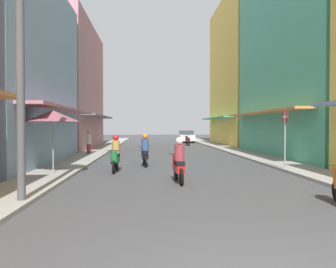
{
  "coord_description": "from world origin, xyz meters",
  "views": [
    {
      "loc": [
        -1.44,
        -3.88,
        1.94
      ],
      "look_at": [
        -0.39,
        14.08,
        1.54
      ],
      "focal_mm": 36.75,
      "sensor_mm": 36.0,
      "label": 1
    }
  ],
  "objects_px": {
    "motorbike_black": "(145,152)",
    "street_sign_no_entry": "(285,131)",
    "parked_car": "(186,136)",
    "vendor_umbrella": "(53,116)",
    "motorbike_red": "(179,162)",
    "motorbike_maroon": "(187,140)",
    "utility_pole": "(20,56)",
    "motorbike_green": "(115,155)",
    "pedestrian_crossing": "(89,143)"
  },
  "relations": [
    {
      "from": "motorbike_black",
      "to": "street_sign_no_entry",
      "type": "xyz_separation_m",
      "value": [
        6.05,
        -2.26,
        1.01
      ]
    },
    {
      "from": "parked_car",
      "to": "utility_pole",
      "type": "bearing_deg",
      "value": -103.39
    },
    {
      "from": "parked_car",
      "to": "pedestrian_crossing",
      "type": "bearing_deg",
      "value": -115.35
    },
    {
      "from": "motorbike_green",
      "to": "pedestrian_crossing",
      "type": "height_order",
      "value": "pedestrian_crossing"
    },
    {
      "from": "motorbike_maroon",
      "to": "utility_pole",
      "type": "bearing_deg",
      "value": -105.37
    },
    {
      "from": "motorbike_maroon",
      "to": "parked_car",
      "type": "relative_size",
      "value": 0.44
    },
    {
      "from": "motorbike_black",
      "to": "street_sign_no_entry",
      "type": "bearing_deg",
      "value": -20.49
    },
    {
      "from": "utility_pole",
      "to": "motorbike_green",
      "type": "bearing_deg",
      "value": 73.97
    },
    {
      "from": "motorbike_black",
      "to": "motorbike_maroon",
      "type": "bearing_deg",
      "value": 76.88
    },
    {
      "from": "motorbike_red",
      "to": "motorbike_maroon",
      "type": "relative_size",
      "value": 1.0
    },
    {
      "from": "parked_car",
      "to": "vendor_umbrella",
      "type": "height_order",
      "value": "vendor_umbrella"
    },
    {
      "from": "motorbike_maroon",
      "to": "street_sign_no_entry",
      "type": "bearing_deg",
      "value": -84.58
    },
    {
      "from": "motorbike_maroon",
      "to": "motorbike_red",
      "type": "bearing_deg",
      "value": -97.35
    },
    {
      "from": "motorbike_green",
      "to": "motorbike_maroon",
      "type": "bearing_deg",
      "value": 74.83
    },
    {
      "from": "motorbike_red",
      "to": "parked_car",
      "type": "bearing_deg",
      "value": 83.18
    },
    {
      "from": "vendor_umbrella",
      "to": "street_sign_no_entry",
      "type": "relative_size",
      "value": 0.97
    },
    {
      "from": "motorbike_red",
      "to": "utility_pole",
      "type": "xyz_separation_m",
      "value": [
        -4.17,
        -3.08,
        2.95
      ]
    },
    {
      "from": "motorbike_maroon",
      "to": "pedestrian_crossing",
      "type": "xyz_separation_m",
      "value": [
        -7.9,
        -11.56,
        0.33
      ]
    },
    {
      "from": "parked_car",
      "to": "street_sign_no_entry",
      "type": "bearing_deg",
      "value": -87.02
    },
    {
      "from": "motorbike_maroon",
      "to": "utility_pole",
      "type": "xyz_separation_m",
      "value": [
        -7.11,
        -25.88,
        3.15
      ]
    },
    {
      "from": "parked_car",
      "to": "utility_pole",
      "type": "distance_m",
      "value": 33.14
    },
    {
      "from": "vendor_umbrella",
      "to": "parked_car",
      "type": "bearing_deg",
      "value": 73.04
    },
    {
      "from": "pedestrian_crossing",
      "to": "vendor_umbrella",
      "type": "height_order",
      "value": "vendor_umbrella"
    },
    {
      "from": "pedestrian_crossing",
      "to": "street_sign_no_entry",
      "type": "height_order",
      "value": "street_sign_no_entry"
    },
    {
      "from": "motorbike_red",
      "to": "vendor_umbrella",
      "type": "bearing_deg",
      "value": 157.44
    },
    {
      "from": "parked_car",
      "to": "street_sign_no_entry",
      "type": "xyz_separation_m",
      "value": [
        1.37,
        -26.29,
        0.98
      ]
    },
    {
      "from": "parked_car",
      "to": "utility_pole",
      "type": "xyz_separation_m",
      "value": [
        -7.65,
        -32.12,
        2.92
      ]
    },
    {
      "from": "motorbike_black",
      "to": "parked_car",
      "type": "height_order",
      "value": "motorbike_black"
    },
    {
      "from": "motorbike_green",
      "to": "street_sign_no_entry",
      "type": "height_order",
      "value": "street_sign_no_entry"
    },
    {
      "from": "vendor_umbrella",
      "to": "utility_pole",
      "type": "height_order",
      "value": "utility_pole"
    },
    {
      "from": "motorbike_green",
      "to": "parked_car",
      "type": "height_order",
      "value": "motorbike_green"
    },
    {
      "from": "motorbike_black",
      "to": "vendor_umbrella",
      "type": "relative_size",
      "value": 0.7
    },
    {
      "from": "motorbike_green",
      "to": "pedestrian_crossing",
      "type": "xyz_separation_m",
      "value": [
        -2.52,
        8.28,
        0.13
      ]
    },
    {
      "from": "pedestrian_crossing",
      "to": "motorbike_black",
      "type": "bearing_deg",
      "value": -58.93
    },
    {
      "from": "motorbike_maroon",
      "to": "utility_pole",
      "type": "relative_size",
      "value": 0.25
    },
    {
      "from": "utility_pole",
      "to": "street_sign_no_entry",
      "type": "xyz_separation_m",
      "value": [
        9.02,
        5.82,
        -1.94
      ]
    },
    {
      "from": "motorbike_maroon",
      "to": "parked_car",
      "type": "xyz_separation_m",
      "value": [
        0.53,
        6.24,
        0.24
      ]
    },
    {
      "from": "motorbike_black",
      "to": "vendor_umbrella",
      "type": "xyz_separation_m",
      "value": [
        -3.57,
        -3.02,
        1.64
      ]
    },
    {
      "from": "motorbike_green",
      "to": "street_sign_no_entry",
      "type": "xyz_separation_m",
      "value": [
        7.28,
        -0.22,
        1.01
      ]
    },
    {
      "from": "motorbike_maroon",
      "to": "vendor_umbrella",
      "type": "xyz_separation_m",
      "value": [
        -7.72,
        -20.81,
        1.84
      ]
    },
    {
      "from": "street_sign_no_entry",
      "to": "motorbike_black",
      "type": "bearing_deg",
      "value": 159.51
    },
    {
      "from": "motorbike_red",
      "to": "utility_pole",
      "type": "bearing_deg",
      "value": -143.59
    },
    {
      "from": "utility_pole",
      "to": "motorbike_red",
      "type": "bearing_deg",
      "value": 36.41
    },
    {
      "from": "motorbike_maroon",
      "to": "street_sign_no_entry",
      "type": "distance_m",
      "value": 20.18
    },
    {
      "from": "vendor_umbrella",
      "to": "street_sign_no_entry",
      "type": "xyz_separation_m",
      "value": [
        9.62,
        0.76,
        -0.63
      ]
    },
    {
      "from": "motorbike_red",
      "to": "pedestrian_crossing",
      "type": "distance_m",
      "value": 12.29
    },
    {
      "from": "motorbike_red",
      "to": "motorbike_maroon",
      "type": "bearing_deg",
      "value": 82.65
    },
    {
      "from": "parked_car",
      "to": "motorbike_black",
      "type": "bearing_deg",
      "value": -101.01
    },
    {
      "from": "parked_car",
      "to": "utility_pole",
      "type": "relative_size",
      "value": 0.58
    },
    {
      "from": "pedestrian_crossing",
      "to": "street_sign_no_entry",
      "type": "bearing_deg",
      "value": -40.9
    }
  ]
}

